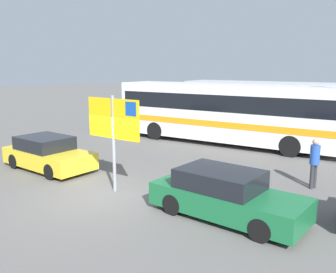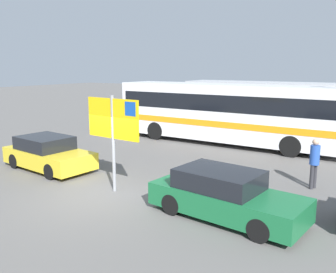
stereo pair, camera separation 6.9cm
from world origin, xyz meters
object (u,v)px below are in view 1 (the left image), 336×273
bus_front_coach (225,111)px  bus_rear_coach (284,106)px  ferry_sign (114,123)px  pedestrian_by_bus (315,159)px  car_green (225,195)px  car_yellow (48,154)px

bus_front_coach → bus_rear_coach: 4.36m
bus_front_coach → ferry_sign: size_ratio=3.81×
bus_rear_coach → pedestrian_by_bus: bus_rear_coach is taller
bus_rear_coach → pedestrian_by_bus: bearing=-68.4°
bus_front_coach → car_green: (4.10, -9.11, -1.15)m
pedestrian_by_bus → bus_front_coach: bearing=-22.4°
pedestrian_by_bus → bus_rear_coach: bearing=-47.9°
ferry_sign → pedestrian_by_bus: bearing=39.2°
ferry_sign → car_green: bearing=3.7°
bus_front_coach → ferry_sign: 9.14m
car_green → bus_rear_coach: bearing=104.8°
car_yellow → car_green: 8.05m
bus_front_coach → car_green: size_ratio=2.77×
car_yellow → car_green: (8.03, -0.57, 0.00)m
bus_rear_coach → car_yellow: bus_rear_coach is taller
bus_front_coach → bus_rear_coach: bearing=62.5°
car_green → pedestrian_by_bus: size_ratio=2.53×
ferry_sign → car_yellow: 4.47m
bus_rear_coach → car_yellow: size_ratio=2.95×
bus_front_coach → ferry_sign: (0.17, -9.13, 0.54)m
bus_rear_coach → car_green: bearing=-80.9°
car_yellow → bus_rear_coach: bearing=69.4°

